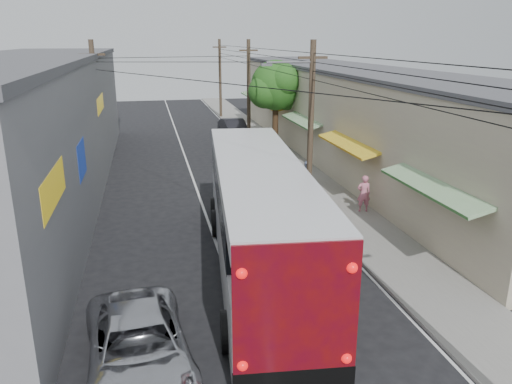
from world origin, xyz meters
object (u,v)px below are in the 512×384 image
jeepney (138,347)px  pedestrian_far (306,173)px  parked_suv (259,167)px  coach_bus (259,215)px  parked_car_far (234,129)px  parked_car_mid (257,155)px  pedestrian_near (364,193)px

jeepney → pedestrian_far: 17.25m
parked_suv → coach_bus: bearing=-105.9°
coach_bus → jeepney: bearing=-123.1°
parked_car_far → parked_car_mid: bearing=-96.6°
jeepney → parked_suv: bearing=62.4°
parked_car_mid → pedestrian_near: 10.28m
jeepney → parked_suv: parked_suv is taller
pedestrian_near → pedestrian_far: bearing=-66.4°
parked_car_mid → pedestrian_near: pedestrian_near is taller
parked_car_far → pedestrian_far: size_ratio=3.49×
pedestrian_far → parked_suv: bearing=-9.6°
jeepney → parked_suv: size_ratio=0.91×
parked_suv → parked_car_far: parked_suv is taller
pedestrian_near → parked_suv: bearing=-54.1°
jeepney → coach_bus: bearing=45.7°
jeepney → parked_car_far: parked_car_far is taller
parked_suv → parked_car_far: (0.76, 13.11, -0.05)m
coach_bus → parked_suv: size_ratio=2.38×
parked_car_mid → parked_car_far: parked_car_far is taller
parked_car_mid → pedestrian_far: size_ratio=3.31×
parked_car_mid → pedestrian_near: (3.05, -9.81, 0.21)m
parked_car_mid → parked_car_far: 10.00m
coach_bus → parked_car_far: coach_bus is taller
parked_car_mid → pedestrian_far: parked_car_mid is taller
parked_car_mid → pedestrian_far: (1.71, -5.07, 0.03)m
coach_bus → pedestrian_near: size_ratio=7.91×
coach_bus → parked_car_far: (3.35, 24.55, -1.25)m
parked_suv → pedestrian_far: parked_suv is taller
jeepney → pedestrian_far: pedestrian_far is taller
parked_car_far → pedestrian_near: 20.01m
parked_car_mid → jeepney: bearing=-109.9°
coach_bus → parked_car_mid: (3.12, 14.55, -1.27)m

